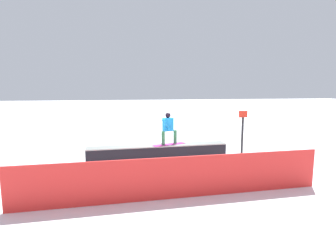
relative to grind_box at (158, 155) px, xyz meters
name	(u,v)px	position (x,y,z in m)	size (l,w,h in m)	color
ground_plane	(158,163)	(0.00, 0.00, -0.36)	(120.00, 120.00, 0.00)	white
grind_box	(158,155)	(0.00, 0.00, 0.00)	(5.79, 0.85, 0.79)	black
snowboarder	(168,128)	(-0.42, 0.00, 1.15)	(1.44, 0.77, 1.34)	#CA2997
safety_fence	(176,178)	(0.00, 3.61, 0.25)	(8.96, 0.06, 1.21)	red
trail_marker	(242,132)	(-3.92, -0.45, 0.77)	(0.40, 0.10, 2.11)	#262628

